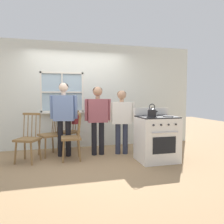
{
  "coord_description": "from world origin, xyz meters",
  "views": [
    {
      "loc": [
        -0.58,
        -4.32,
        1.33
      ],
      "look_at": [
        0.59,
        0.11,
        1.0
      ],
      "focal_mm": 35.0,
      "sensor_mm": 36.0,
      "label": 1
    }
  ],
  "objects": [
    {
      "name": "person_elderly_left",
      "position": [
        -0.38,
        0.57,
        0.99
      ],
      "size": [
        0.61,
        0.3,
        1.63
      ],
      "rotation": [
        0.0,
        0.0,
        -0.21
      ],
      "color": "black",
      "rests_on": "ground_plane"
    },
    {
      "name": "wall_back",
      "position": [
        0.02,
        1.4,
        1.34
      ],
      "size": [
        6.4,
        0.16,
        2.7
      ],
      "color": "silver",
      "rests_on": "ground_plane"
    },
    {
      "name": "chair_near_wall",
      "position": [
        -1.11,
        0.32,
        0.46
      ],
      "size": [
        0.55,
        0.54,
        0.99
      ],
      "rotation": [
        0.0,
        0.0,
        -0.44
      ],
      "color": "olive",
      "rests_on": "ground_plane"
    },
    {
      "name": "kettle",
      "position": [
        1.26,
        -0.41,
        1.02
      ],
      "size": [
        0.21,
        0.17,
        0.25
      ],
      "color": "black",
      "rests_on": "stove"
    },
    {
      "name": "chair_by_window",
      "position": [
        -0.26,
        1.01,
        0.46
      ],
      "size": [
        0.58,
        0.58,
        0.99
      ],
      "rotation": [
        0.0,
        0.0,
        -2.36
      ],
      "color": "olive",
      "rests_on": "ground_plane"
    },
    {
      "name": "handbag",
      "position": [
        -0.09,
        0.84,
        0.82
      ],
      "size": [
        0.25,
        0.25,
        0.31
      ],
      "color": "maroon",
      "rests_on": "chair_by_window"
    },
    {
      "name": "stove",
      "position": [
        1.44,
        -0.27,
        0.47
      ],
      "size": [
        0.78,
        0.68,
        1.08
      ],
      "color": "white",
      "rests_on": "ground_plane"
    },
    {
      "name": "chair_near_stove",
      "position": [
        -0.24,
        0.24,
        0.46
      ],
      "size": [
        0.42,
        0.43,
        0.99
      ],
      "rotation": [
        0.0,
        0.0,
        -1.6
      ],
      "color": "olive",
      "rests_on": "ground_plane"
    },
    {
      "name": "ground_plane",
      "position": [
        0.0,
        0.0,
        0.0
      ],
      "size": [
        16.0,
        16.0,
        0.0
      ],
      "primitive_type": "plane",
      "color": "#937551"
    },
    {
      "name": "person_adult_right",
      "position": [
        0.9,
        0.44,
        0.89
      ],
      "size": [
        0.6,
        0.3,
        1.46
      ],
      "rotation": [
        0.0,
        0.0,
        -0.22
      ],
      "color": "#2D3347",
      "rests_on": "ground_plane"
    },
    {
      "name": "potted_plant",
      "position": [
        -0.38,
        1.31,
        1.01
      ],
      "size": [
        0.12,
        0.12,
        0.26
      ],
      "color": "beige",
      "rests_on": "wall_back"
    },
    {
      "name": "chair_center_cluster",
      "position": [
        -0.69,
        0.71,
        0.46
      ],
      "size": [
        0.54,
        0.55,
        0.99
      ],
      "rotation": [
        0.0,
        0.0,
        -1.15
      ],
      "color": "olive",
      "rests_on": "ground_plane"
    },
    {
      "name": "person_teen_center",
      "position": [
        0.36,
        0.5,
        0.95
      ],
      "size": [
        0.6,
        0.24,
        1.55
      ],
      "rotation": [
        0.0,
        0.0,
        -0.05
      ],
      "color": "black",
      "rests_on": "ground_plane"
    }
  ]
}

